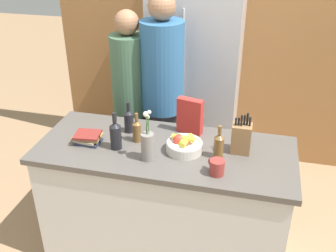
# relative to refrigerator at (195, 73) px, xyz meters

# --- Properties ---
(ground_plane) EXTENTS (14.00, 14.00, 0.00)m
(ground_plane) POSITION_rel_refrigerator_xyz_m (0.01, -1.21, -1.00)
(ground_plane) COLOR #A37F5B
(kitchen_island) EXTENTS (1.75, 0.73, 0.92)m
(kitchen_island) POSITION_rel_refrigerator_xyz_m (0.01, -1.21, -0.54)
(kitchen_island) COLOR silver
(kitchen_island) RESTS_ON ground_plane
(back_wall_wood) EXTENTS (2.95, 0.12, 2.60)m
(back_wall_wood) POSITION_rel_refrigerator_xyz_m (0.01, 0.36, 0.30)
(back_wall_wood) COLOR #9E6B3D
(back_wall_wood) RESTS_ON ground_plane
(refrigerator) EXTENTS (0.80, 0.63, 2.01)m
(refrigerator) POSITION_rel_refrigerator_xyz_m (0.00, 0.00, 0.00)
(refrigerator) COLOR #B7B7BC
(refrigerator) RESTS_ON ground_plane
(fruit_bowl) EXTENTS (0.24, 0.24, 0.12)m
(fruit_bowl) POSITION_rel_refrigerator_xyz_m (0.14, -1.22, -0.04)
(fruit_bowl) COLOR silver
(fruit_bowl) RESTS_ON kitchen_island
(knife_block) EXTENTS (0.13, 0.11, 0.28)m
(knife_block) POSITION_rel_refrigerator_xyz_m (0.51, -1.13, 0.02)
(knife_block) COLOR olive
(knife_block) RESTS_ON kitchen_island
(flower_vase) EXTENTS (0.08, 0.08, 0.35)m
(flower_vase) POSITION_rel_refrigerator_xyz_m (-0.06, -1.37, 0.02)
(flower_vase) COLOR gray
(flower_vase) RESTS_ON kitchen_island
(cereal_box) EXTENTS (0.19, 0.10, 0.26)m
(cereal_box) POSITION_rel_refrigerator_xyz_m (0.13, -0.96, 0.04)
(cereal_box) COLOR red
(cereal_box) RESTS_ON kitchen_island
(coffee_mug) EXTENTS (0.11, 0.11, 0.10)m
(coffee_mug) POSITION_rel_refrigerator_xyz_m (0.39, -1.43, -0.04)
(coffee_mug) COLOR #99332D
(coffee_mug) RESTS_ON kitchen_island
(book_stack) EXTENTS (0.19, 0.16, 0.07)m
(book_stack) POSITION_rel_refrigerator_xyz_m (-0.52, -1.27, -0.05)
(book_stack) COLOR #2D334C
(book_stack) RESTS_ON kitchen_island
(bottle_oil) EXTENTS (0.06, 0.06, 0.23)m
(bottle_oil) POSITION_rel_refrigerator_xyz_m (0.38, -1.24, 0.00)
(bottle_oil) COLOR brown
(bottle_oil) RESTS_ON kitchen_island
(bottle_vinegar) EXTENTS (0.07, 0.07, 0.23)m
(bottle_vinegar) POSITION_rel_refrigerator_xyz_m (-0.30, -1.05, 0.00)
(bottle_vinegar) COLOR black
(bottle_vinegar) RESTS_ON kitchen_island
(bottle_wine) EXTENTS (0.06, 0.06, 0.21)m
(bottle_wine) POSITION_rel_refrigerator_xyz_m (-0.20, -1.16, -0.00)
(bottle_wine) COLOR brown
(bottle_wine) RESTS_ON kitchen_island
(bottle_water) EXTENTS (0.08, 0.08, 0.27)m
(bottle_water) POSITION_rel_refrigerator_xyz_m (-0.31, -1.29, 0.02)
(bottle_water) COLOR black
(bottle_water) RESTS_ON kitchen_island
(person_at_sink) EXTENTS (0.29, 0.29, 1.68)m
(person_at_sink) POSITION_rel_refrigerator_xyz_m (-0.45, -0.56, -0.05)
(person_at_sink) COLOR #383842
(person_at_sink) RESTS_ON ground_plane
(person_in_blue) EXTENTS (0.34, 0.34, 1.82)m
(person_in_blue) POSITION_rel_refrigerator_xyz_m (-0.18, -0.55, 0.03)
(person_in_blue) COLOR #383842
(person_in_blue) RESTS_ON ground_plane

